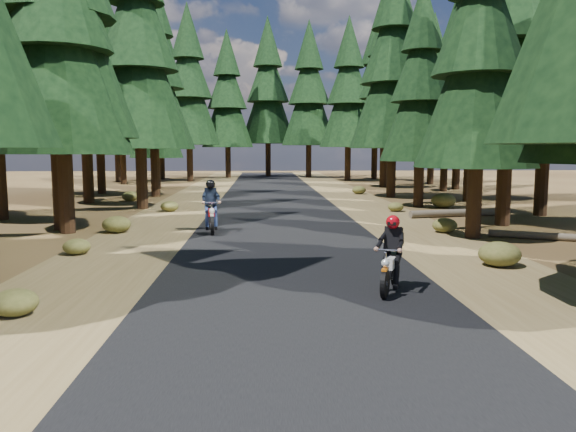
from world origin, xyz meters
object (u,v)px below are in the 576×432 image
object	(u,v)px
log_near	(461,213)
rider_follow	(211,215)
rider_lead	(391,267)
log_far	(547,236)

from	to	relation	value
log_near	rider_follow	xyz separation A→B (m)	(-10.12, -4.12, 0.44)
log_near	rider_lead	world-z (taller)	rider_lead
rider_lead	log_near	bearing A→B (deg)	-91.99
rider_lead	rider_follow	distance (m)	9.24
log_far	rider_lead	size ratio (longest dim) A/B	1.96
log_near	log_far	bearing A→B (deg)	-98.93
log_near	rider_lead	bearing A→B (deg)	-129.12
log_near	log_far	size ratio (longest dim) A/B	1.38
log_near	rider_follow	distance (m)	10.93
log_far	rider_follow	world-z (taller)	rider_follow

